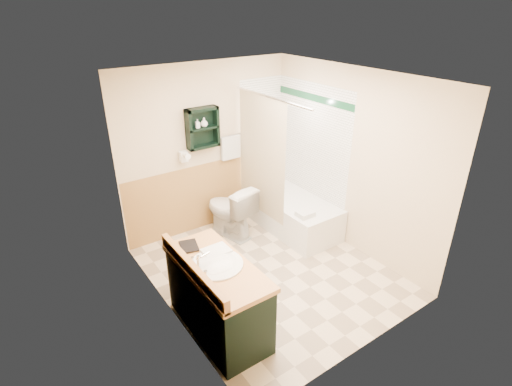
% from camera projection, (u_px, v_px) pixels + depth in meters
% --- Properties ---
extents(floor, '(3.00, 3.00, 0.00)m').
position_uv_depth(floor, '(269.00, 272.00, 5.05)').
color(floor, beige).
rests_on(floor, ground).
extents(back_wall, '(2.60, 0.04, 2.40)m').
position_uv_depth(back_wall, '(206.00, 149.00, 5.64)').
color(back_wall, beige).
rests_on(back_wall, ground).
extents(left_wall, '(0.04, 3.00, 2.40)m').
position_uv_depth(left_wall, '(161.00, 219.00, 3.84)').
color(left_wall, beige).
rests_on(left_wall, ground).
extents(right_wall, '(0.04, 3.00, 2.40)m').
position_uv_depth(right_wall, '(352.00, 161.00, 5.20)').
color(right_wall, beige).
rests_on(right_wall, ground).
extents(ceiling, '(2.60, 3.00, 0.04)m').
position_uv_depth(ceiling, '(273.00, 75.00, 3.99)').
color(ceiling, white).
rests_on(ceiling, back_wall).
extents(wainscot_left, '(2.98, 2.98, 1.00)m').
position_uv_depth(wainscot_left, '(172.00, 276.00, 4.16)').
color(wainscot_left, tan).
rests_on(wainscot_left, left_wall).
extents(wainscot_back, '(2.58, 2.58, 1.00)m').
position_uv_depth(wainscot_back, '(210.00, 194.00, 5.92)').
color(wainscot_back, tan).
rests_on(wainscot_back, back_wall).
extents(mirror_frame, '(1.30, 1.30, 1.00)m').
position_uv_depth(mirror_frame, '(190.00, 213.00, 3.33)').
color(mirror_frame, '#935930').
rests_on(mirror_frame, left_wall).
extents(mirror_glass, '(1.20, 1.20, 0.90)m').
position_uv_depth(mirror_glass, '(190.00, 213.00, 3.33)').
color(mirror_glass, white).
rests_on(mirror_glass, left_wall).
extents(tile_right, '(1.50, 1.50, 2.10)m').
position_uv_depth(tile_right, '(310.00, 156.00, 5.80)').
color(tile_right, white).
rests_on(tile_right, right_wall).
extents(tile_back, '(0.95, 0.95, 2.10)m').
position_uv_depth(tile_back, '(267.00, 146.00, 6.20)').
color(tile_back, white).
rests_on(tile_back, back_wall).
extents(tile_accent, '(1.50, 1.50, 0.10)m').
position_uv_depth(tile_accent, '(313.00, 98.00, 5.42)').
color(tile_accent, '#144829').
rests_on(tile_accent, right_wall).
extents(wall_shelf, '(0.45, 0.15, 0.55)m').
position_uv_depth(wall_shelf, '(203.00, 128.00, 5.35)').
color(wall_shelf, black).
rests_on(wall_shelf, back_wall).
extents(hair_dryer, '(0.10, 0.24, 0.18)m').
position_uv_depth(hair_dryer, '(183.00, 156.00, 5.37)').
color(hair_dryer, white).
rests_on(hair_dryer, back_wall).
extents(towel_bar, '(0.40, 0.06, 0.40)m').
position_uv_depth(towel_bar, '(230.00, 135.00, 5.70)').
color(towel_bar, silver).
rests_on(towel_bar, back_wall).
extents(curtain_rod, '(0.03, 1.60, 0.03)m').
position_uv_depth(curtain_rod, '(270.00, 97.00, 5.00)').
color(curtain_rod, silver).
rests_on(curtain_rod, back_wall).
extents(shower_curtain, '(1.05, 1.05, 1.70)m').
position_uv_depth(shower_curtain, '(261.00, 157.00, 5.50)').
color(shower_curtain, beige).
rests_on(shower_curtain, curtain_rod).
extents(vanity, '(0.59, 1.26, 0.80)m').
position_uv_depth(vanity, '(218.00, 297.00, 4.02)').
color(vanity, black).
rests_on(vanity, ground).
extents(bathtub, '(0.73, 1.50, 0.49)m').
position_uv_depth(bathtub, '(292.00, 213.00, 5.93)').
color(bathtub, silver).
rests_on(bathtub, ground).
extents(toilet, '(0.60, 0.87, 0.78)m').
position_uv_depth(toilet, '(230.00, 211.00, 5.69)').
color(toilet, silver).
rests_on(toilet, ground).
extents(counter_towel, '(0.27, 0.21, 0.04)m').
position_uv_depth(counter_towel, '(216.00, 251.00, 4.02)').
color(counter_towel, silver).
rests_on(counter_towel, vanity).
extents(vanity_book, '(0.18, 0.07, 0.24)m').
position_uv_depth(vanity_book, '(179.00, 239.00, 4.04)').
color(vanity_book, black).
rests_on(vanity_book, vanity).
extents(tub_towel, '(0.22, 0.18, 0.07)m').
position_uv_depth(tub_towel, '(305.00, 214.00, 5.33)').
color(tub_towel, silver).
rests_on(tub_towel, bathtub).
extents(soap_bottle_a, '(0.07, 0.13, 0.06)m').
position_uv_depth(soap_bottle_a, '(198.00, 126.00, 5.29)').
color(soap_bottle_a, silver).
rests_on(soap_bottle_a, wall_shelf).
extents(soap_bottle_b, '(0.14, 0.15, 0.10)m').
position_uv_depth(soap_bottle_b, '(204.00, 123.00, 5.33)').
color(soap_bottle_b, silver).
rests_on(soap_bottle_b, wall_shelf).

